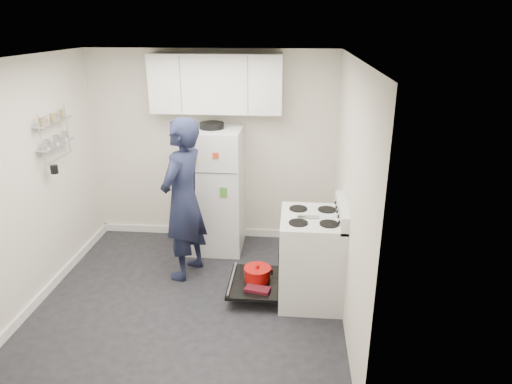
# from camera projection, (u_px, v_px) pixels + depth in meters

# --- Properties ---
(room) EXTENTS (3.21, 3.21, 2.51)m
(room) POSITION_uv_depth(u_px,v_px,m) (183.00, 193.00, 4.52)
(room) COLOR black
(room) RESTS_ON ground
(electric_range) EXTENTS (0.66, 0.76, 1.10)m
(electric_range) POSITION_uv_depth(u_px,v_px,m) (310.00, 258.00, 4.79)
(electric_range) COLOR silver
(electric_range) RESTS_ON ground
(open_oven_door) EXTENTS (0.55, 0.70, 0.23)m
(open_oven_door) POSITION_uv_depth(u_px,v_px,m) (256.00, 278.00, 4.95)
(open_oven_door) COLOR black
(open_oven_door) RESTS_ON ground
(refrigerator) EXTENTS (0.72, 0.74, 1.66)m
(refrigerator) POSITION_uv_depth(u_px,v_px,m) (214.00, 189.00, 5.80)
(refrigerator) COLOR silver
(refrigerator) RESTS_ON ground
(upper_cabinets) EXTENTS (1.60, 0.33, 0.70)m
(upper_cabinets) POSITION_uv_depth(u_px,v_px,m) (216.00, 83.00, 5.51)
(upper_cabinets) COLOR silver
(upper_cabinets) RESTS_ON room
(wall_shelf_rack) EXTENTS (0.14, 0.60, 0.61)m
(wall_shelf_rack) POSITION_uv_depth(u_px,v_px,m) (54.00, 133.00, 4.91)
(wall_shelf_rack) COLOR #B2B2B7
(wall_shelf_rack) RESTS_ON room
(person) EXTENTS (0.64, 0.79, 1.87)m
(person) POSITION_uv_depth(u_px,v_px,m) (183.00, 200.00, 5.09)
(person) COLOR #171C34
(person) RESTS_ON ground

